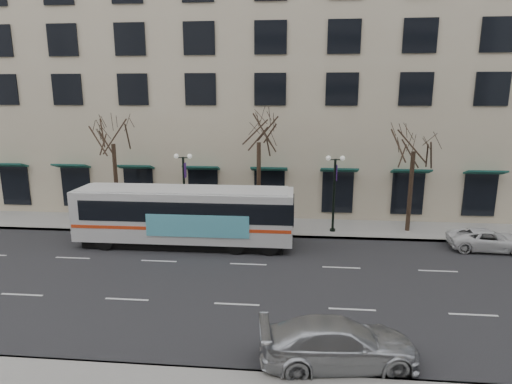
# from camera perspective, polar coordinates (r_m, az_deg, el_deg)

# --- Properties ---
(ground) EXTENTS (160.00, 160.00, 0.00)m
(ground) POSITION_cam_1_polar(r_m,az_deg,el_deg) (21.50, -1.72, -11.93)
(ground) COLOR black
(ground) RESTS_ON ground
(sidewalk_far) EXTENTS (80.00, 4.00, 0.15)m
(sidewalk_far) POSITION_cam_1_polar(r_m,az_deg,el_deg) (29.86, 10.03, -4.80)
(sidewalk_far) COLOR gray
(sidewalk_far) RESTS_ON ground
(building_hotel) EXTENTS (40.00, 20.00, 24.00)m
(building_hotel) POSITION_cam_1_polar(r_m,az_deg,el_deg) (40.75, -1.00, 16.99)
(building_hotel) COLOR #C0AF92
(building_hotel) RESTS_ON ground
(tree_far_left) EXTENTS (3.60, 3.60, 8.34)m
(tree_far_left) POSITION_cam_1_polar(r_m,az_deg,el_deg) (30.90, -18.62, 7.86)
(tree_far_left) COLOR black
(tree_far_left) RESTS_ON ground
(tree_far_mid) EXTENTS (3.60, 3.60, 8.55)m
(tree_far_mid) POSITION_cam_1_polar(r_m,az_deg,el_deg) (28.37, 0.37, 8.56)
(tree_far_mid) COLOR black
(tree_far_mid) RESTS_ON ground
(tree_far_right) EXTENTS (3.60, 3.60, 8.06)m
(tree_far_right) POSITION_cam_1_polar(r_m,az_deg,el_deg) (29.30, 20.41, 6.95)
(tree_far_right) COLOR black
(tree_far_right) RESTS_ON ground
(lamp_post_left) EXTENTS (1.22, 0.45, 5.21)m
(lamp_post_left) POSITION_cam_1_polar(r_m,az_deg,el_deg) (29.20, -9.55, 0.64)
(lamp_post_left) COLOR black
(lamp_post_left) RESTS_ON ground
(lamp_post_right) EXTENTS (1.22, 0.45, 5.21)m
(lamp_post_right) POSITION_cam_1_polar(r_m,az_deg,el_deg) (28.36, 10.39, 0.25)
(lamp_post_right) COLOR black
(lamp_post_right) RESTS_ON ground
(city_bus) EXTENTS (13.13, 2.94, 3.56)m
(city_bus) POSITION_cam_1_polar(r_m,az_deg,el_deg) (26.21, -9.30, -2.99)
(city_bus) COLOR silver
(city_bus) RESTS_ON ground
(silver_car) EXTENTS (5.64, 2.88, 1.57)m
(silver_car) POSITION_cam_1_polar(r_m,az_deg,el_deg) (15.60, 10.98, -19.15)
(silver_car) COLOR #B8BCC1
(silver_car) RESTS_ON ground
(white_pickup) EXTENTS (4.57, 2.28, 1.24)m
(white_pickup) POSITION_cam_1_polar(r_m,az_deg,el_deg) (28.95, 28.52, -5.63)
(white_pickup) COLOR silver
(white_pickup) RESTS_ON ground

